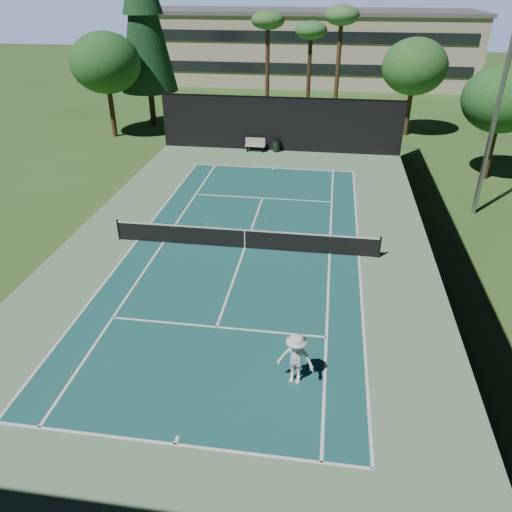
{
  "coord_description": "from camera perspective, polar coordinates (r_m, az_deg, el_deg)",
  "views": [
    {
      "loc": [
        3.69,
        -21.14,
        11.51
      ],
      "look_at": [
        1.0,
        -3.0,
        1.3
      ],
      "focal_mm": 35.0,
      "sensor_mm": 36.0,
      "label": 1
    }
  ],
  "objects": [
    {
      "name": "tennis_ball_a",
      "position": [
        18.19,
        -20.3,
        -12.23
      ],
      "size": [
        0.07,
        0.07,
        0.07
      ],
      "primitive_type": "sphere",
      "color": "gold",
      "rests_on": "ground"
    },
    {
      "name": "decid_tree_a",
      "position": [
        44.02,
        17.68,
        19.91
      ],
      "size": [
        5.12,
        5.12,
        7.62
      ],
      "color": "#45321D",
      "rests_on": "ground"
    },
    {
      "name": "tennis_net",
      "position": [
        24.09,
        -1.31,
        2.06
      ],
      "size": [
        12.9,
        0.1,
        1.1
      ],
      "color": "black",
      "rests_on": "ground"
    },
    {
      "name": "court_lines",
      "position": [
        24.34,
        -1.29,
        0.93
      ],
      "size": [
        11.07,
        23.87,
        0.01
      ],
      "color": "white",
      "rests_on": "ground"
    },
    {
      "name": "park_bench",
      "position": [
        38.7,
        -0.1,
        12.65
      ],
      "size": [
        1.5,
        0.45,
        1.02
      ],
      "color": "#BAAE9A",
      "rests_on": "ground"
    },
    {
      "name": "tennis_ball_c",
      "position": [
        27.06,
        1.03,
        4.01
      ],
      "size": [
        0.06,
        0.06,
        0.06
      ],
      "primitive_type": "sphere",
      "color": "#B2D02F",
      "rests_on": "ground"
    },
    {
      "name": "ground",
      "position": [
        24.35,
        -1.29,
        0.89
      ],
      "size": [
        160.0,
        160.0,
        0.0
      ],
      "primitive_type": "plane",
      "color": "#2E5821",
      "rests_on": "ground"
    },
    {
      "name": "player",
      "position": [
        16.22,
        4.57,
        -11.65
      ],
      "size": [
        1.32,
        0.89,
        1.88
      ],
      "primitive_type": "imported",
      "rotation": [
        0.0,
        0.0,
        -0.16
      ],
      "color": "white",
      "rests_on": "ground"
    },
    {
      "name": "campus_building",
      "position": [
        67.61,
        5.7,
        22.78
      ],
      "size": [
        40.5,
        12.5,
        8.3
      ],
      "color": "#BFB294",
      "rests_on": "ground"
    },
    {
      "name": "tennis_ball_b",
      "position": [
        26.88,
        -5.55,
        3.7
      ],
      "size": [
        0.07,
        0.07,
        0.07
      ],
      "primitive_type": "sphere",
      "color": "gold",
      "rests_on": "ground"
    },
    {
      "name": "palm_b",
      "position": [
        47.37,
        6.29,
        23.93
      ],
      "size": [
        2.8,
        2.8,
        8.42
      ],
      "color": "#3F281B",
      "rests_on": "ground"
    },
    {
      "name": "pine_tree",
      "position": [
        45.94,
        -12.87,
        26.04
      ],
      "size": [
        4.8,
        4.8,
        15.0
      ],
      "color": "#462D1E",
      "rests_on": "ground"
    },
    {
      "name": "apron_slab",
      "position": [
        24.35,
        -1.29,
        0.9
      ],
      "size": [
        18.0,
        32.0,
        0.01
      ],
      "primitive_type": "cube",
      "color": "#628D64",
      "rests_on": "ground"
    },
    {
      "name": "decid_tree_b",
      "position": [
        35.3,
        26.32,
        15.77
      ],
      "size": [
        4.8,
        4.8,
        7.14
      ],
      "color": "#47321E",
      "rests_on": "ground"
    },
    {
      "name": "palm_c",
      "position": [
        44.24,
        9.73,
        24.98
      ],
      "size": [
        2.8,
        2.8,
        9.77
      ],
      "color": "#46331E",
      "rests_on": "ground"
    },
    {
      "name": "light_pole",
      "position": [
        28.83,
        26.15,
        16.22
      ],
      "size": [
        0.9,
        0.25,
        12.22
      ],
      "color": "#909398",
      "rests_on": "ground"
    },
    {
      "name": "tennis_ball_d",
      "position": [
        27.61,
        -4.76,
        4.44
      ],
      "size": [
        0.06,
        0.06,
        0.06
      ],
      "primitive_type": "sphere",
      "color": "#B5D530",
      "rests_on": "ground"
    },
    {
      "name": "court_surface",
      "position": [
        24.34,
        -1.29,
        0.92
      ],
      "size": [
        10.97,
        23.77,
        0.01
      ],
      "primitive_type": "cube",
      "color": "#1A5352",
      "rests_on": "ground"
    },
    {
      "name": "decid_tree_c",
      "position": [
        43.33,
        -16.82,
        20.36
      ],
      "size": [
        5.44,
        5.44,
        8.09
      ],
      "color": "#49311F",
      "rests_on": "ground"
    },
    {
      "name": "palm_a",
      "position": [
        45.62,
        1.37,
        24.93
      ],
      "size": [
        2.8,
        2.8,
        9.32
      ],
      "color": "#482E1F",
      "rests_on": "ground"
    },
    {
      "name": "fence",
      "position": [
        23.53,
        -1.32,
        5.28
      ],
      "size": [
        18.04,
        32.05,
        4.03
      ],
      "color": "black",
      "rests_on": "ground"
    },
    {
      "name": "trash_bin",
      "position": [
        38.67,
        2.34,
        12.51
      ],
      "size": [
        0.56,
        0.56,
        0.95
      ],
      "color": "black",
      "rests_on": "ground"
    }
  ]
}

